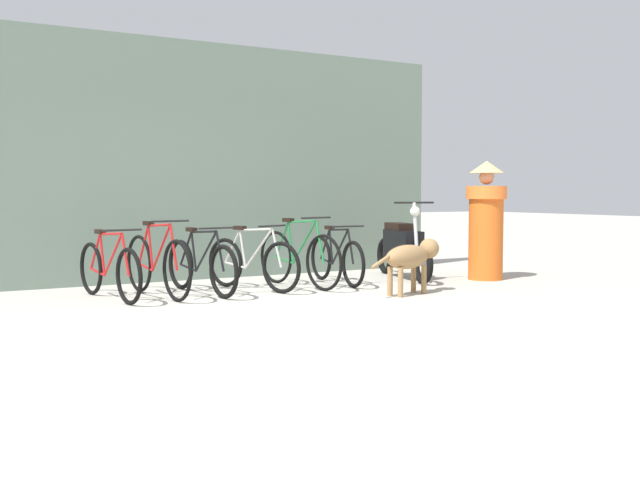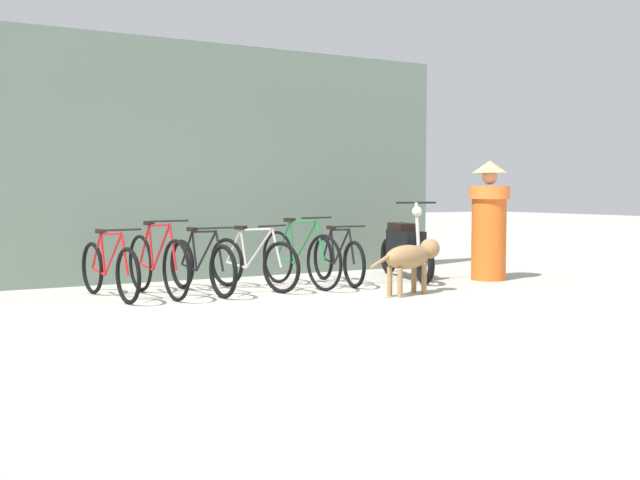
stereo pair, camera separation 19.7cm
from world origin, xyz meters
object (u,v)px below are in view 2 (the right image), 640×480
(bicycle_2, at_px, (201,266))
(bicycle_5, at_px, (338,259))
(stray_dog, at_px, (412,257))
(bicycle_0, at_px, (109,270))
(bicycle_1, at_px, (157,264))
(motorcycle, at_px, (406,248))
(person_in_robes, at_px, (489,220))
(bicycle_3, at_px, (253,263))
(bicycle_4, at_px, (300,258))

(bicycle_2, height_order, bicycle_5, bicycle_2)
(stray_dog, bearing_deg, bicycle_0, 143.03)
(bicycle_1, height_order, motorcycle, motorcycle)
(motorcycle, xyz_separation_m, stray_dog, (-0.88, -1.38, 0.01))
(bicycle_0, bearing_deg, person_in_robes, 74.04)
(bicycle_1, xyz_separation_m, bicycle_5, (2.49, 0.03, -0.05))
(bicycle_5, bearing_deg, bicycle_2, -83.61)
(bicycle_3, relative_size, stray_dog, 1.30)
(bicycle_5, bearing_deg, motorcycle, 95.72)
(motorcycle, bearing_deg, bicycle_3, -74.81)
(bicycle_2, height_order, motorcycle, motorcycle)
(bicycle_2, bearing_deg, bicycle_3, 84.26)
(bicycle_1, bearing_deg, person_in_robes, 75.87)
(bicycle_1, xyz_separation_m, motorcycle, (3.61, 0.05, 0.06))
(bicycle_1, bearing_deg, stray_dog, 57.54)
(bicycle_1, relative_size, bicycle_2, 1.03)
(bicycle_0, height_order, person_in_robes, person_in_robes)
(bicycle_1, height_order, person_in_robes, person_in_robes)
(bicycle_1, relative_size, person_in_robes, 1.05)
(bicycle_5, xyz_separation_m, motorcycle, (1.12, 0.02, 0.11))
(bicycle_3, bearing_deg, bicycle_1, -108.99)
(bicycle_0, xyz_separation_m, person_in_robes, (5.12, -0.65, 0.51))
(bicycle_2, bearing_deg, bicycle_1, -99.80)
(bicycle_4, height_order, bicycle_5, bicycle_4)
(bicycle_4, bearing_deg, stray_dog, 24.73)
(bicycle_3, relative_size, person_in_robes, 0.94)
(bicycle_0, distance_m, bicycle_2, 1.10)
(bicycle_0, relative_size, bicycle_1, 0.96)
(bicycle_2, relative_size, motorcycle, 0.89)
(bicycle_4, xyz_separation_m, stray_dog, (0.85, -1.30, 0.07))
(bicycle_0, relative_size, bicycle_3, 1.07)
(stray_dog, distance_m, person_in_robes, 2.01)
(bicycle_3, bearing_deg, person_in_robes, 60.86)
(bicycle_5, bearing_deg, bicycle_3, -83.64)
(bicycle_0, relative_size, motorcycle, 0.88)
(bicycle_4, relative_size, bicycle_5, 1.10)
(person_in_robes, bearing_deg, bicycle_0, 37.28)
(bicycle_2, relative_size, bicycle_5, 1.08)
(person_in_robes, bearing_deg, bicycle_2, 36.21)
(bicycle_0, relative_size, stray_dog, 1.39)
(bicycle_3, distance_m, motorcycle, 2.39)
(bicycle_1, xyz_separation_m, bicycle_3, (1.23, -0.00, -0.04))
(bicycle_1, distance_m, bicycle_2, 0.54)
(bicycle_0, bearing_deg, stray_dog, 58.67)
(bicycle_5, height_order, person_in_robes, person_in_robes)
(bicycle_2, distance_m, bicycle_3, 0.69)
(bicycle_4, distance_m, person_in_robes, 2.79)
(bicycle_2, height_order, stray_dog, bicycle_2)
(person_in_robes, bearing_deg, stray_dog, 65.82)
(bicycle_4, relative_size, motorcycle, 0.91)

